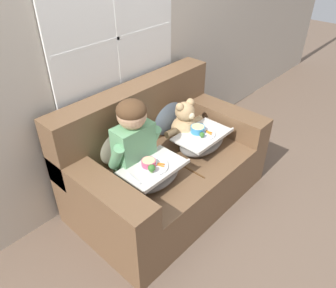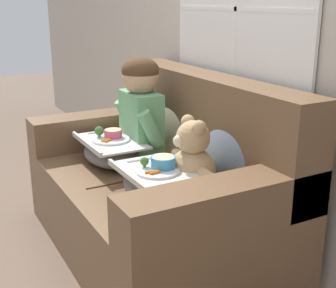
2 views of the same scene
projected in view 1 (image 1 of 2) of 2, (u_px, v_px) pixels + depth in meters
ground_plane at (169, 197)px, 2.97m from camera, size 14.00×14.00×0.00m
wall_back_with_window at (114, 41)px, 2.54m from camera, size 8.00×0.08×2.60m
couch at (162, 164)px, 2.81m from camera, size 1.62×0.97×0.98m
throw_pillow_behind_child at (116, 140)px, 2.59m from camera, size 0.41×0.20×0.42m
throw_pillow_behind_teddy at (167, 113)px, 2.94m from camera, size 0.41×0.20×0.42m
child_figure at (133, 135)px, 2.39m from camera, size 0.44×0.22×0.62m
teddy_bear at (185, 124)px, 2.84m from camera, size 0.42×0.29×0.39m
lap_tray_child at (153, 174)px, 2.42m from camera, size 0.47×0.31×0.22m
lap_tray_teddy at (202, 141)px, 2.78m from camera, size 0.48×0.31×0.21m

